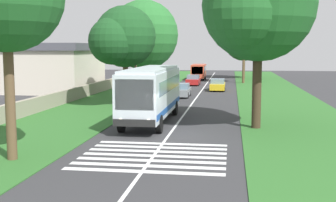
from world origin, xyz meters
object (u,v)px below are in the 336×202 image
trailing_car_2 (193,80)px  roadside_tree_right_1 (243,41)px  trailing_minibus_0 (199,70)px  roadside_tree_right_2 (243,33)px  roadside_building (54,67)px  coach_bus (152,91)px  utility_pole (136,60)px  trailing_car_0 (181,91)px  roadside_tree_right_0 (256,8)px  roadside_tree_left_0 (123,39)px  roadside_tree_left_2 (141,37)px  trailing_car_1 (218,85)px

trailing_car_2 → roadside_tree_right_1: 17.70m
trailing_minibus_0 → roadside_tree_right_2: bearing=-130.3°
trailing_car_2 → roadside_building: size_ratio=0.36×
coach_bus → utility_pole: (11.76, 3.72, 1.84)m
trailing_minibus_0 → trailing_car_0: bearing=-179.8°
roadside_tree_right_1 → trailing_car_0: bearing=167.1°
roadside_tree_right_0 → utility_pole: roadside_tree_right_0 is taller
roadside_tree_left_0 → roadside_tree_left_2: roadside_tree_left_2 is taller
coach_bus → utility_pole: 12.47m
trailing_minibus_0 → roadside_tree_right_0: bearing=-171.2°
roadside_tree_left_0 → roadside_tree_right_1: 40.82m
trailing_car_0 → roadside_tree_left_2: size_ratio=0.43×
coach_bus → roadside_tree_right_1: roadside_tree_right_1 is taller
trailing_car_1 → trailing_car_0: bearing=155.0°
trailing_car_1 → utility_pole: bearing=148.7°
trailing_car_0 → utility_pole: (-4.54, 3.87, 3.32)m
roadside_tree_right_2 → trailing_car_1: bearing=165.1°
roadside_tree_left_0 → utility_pole: size_ratio=1.14×
trailing_minibus_0 → roadside_tree_left_0: roadside_tree_left_0 is taller
roadside_tree_left_2 → roadside_tree_right_2: 23.12m
roadside_tree_right_1 → roadside_tree_right_2: 10.80m
coach_bus → roadside_tree_right_0: 8.71m
roadside_tree_left_2 → roadside_building: 13.27m
trailing_car_2 → roadside_tree_left_2: bearing=165.7°
trailing_car_1 → roadside_tree_right_2: size_ratio=0.44×
trailing_car_1 → roadside_tree_left_2: roadside_tree_left_2 is taller
trailing_minibus_0 → utility_pole: size_ratio=0.79×
trailing_car_1 → roadside_tree_right_2: 14.32m
roadside_tree_left_0 → roadside_tree_right_2: (28.54, -10.88, 1.49)m
trailing_minibus_0 → utility_pole: (-30.28, 3.78, 2.44)m
coach_bus → trailing_car_2: size_ratio=2.60×
trailing_car_0 → trailing_car_2: bearing=0.3°
trailing_minibus_0 → roadside_tree_right_0: 44.22m
coach_bus → roadside_tree_right_2: size_ratio=1.15×
coach_bus → roadside_building: size_ratio=0.93×
trailing_car_0 → roadside_tree_left_2: bearing=96.4°
trailing_minibus_0 → roadside_building: 26.44m
roadside_tree_right_1 → roadside_building: bearing=138.6°
roadside_tree_right_0 → roadside_tree_right_1: 48.21m
trailing_minibus_0 → roadside_tree_left_0: size_ratio=0.69×
trailing_minibus_0 → roadside_tree_left_2: (-26.20, 4.02, 4.69)m
roadside_tree_right_2 → utility_pole: 26.87m
roadside_building → roadside_tree_right_1: bearing=-41.4°
coach_bus → trailing_car_2: bearing=-0.1°
trailing_car_0 → roadside_tree_right_0: bearing=-159.4°
trailing_minibus_0 → roadside_tree_right_1: bearing=-55.6°
trailing_car_2 → roadside_tree_right_1: size_ratio=0.43×
trailing_car_2 → trailing_minibus_0: bearing=0.1°
coach_bus → roadside_building: (20.89, 15.76, 0.72)m
trailing_car_2 → trailing_car_1: bearing=-154.9°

